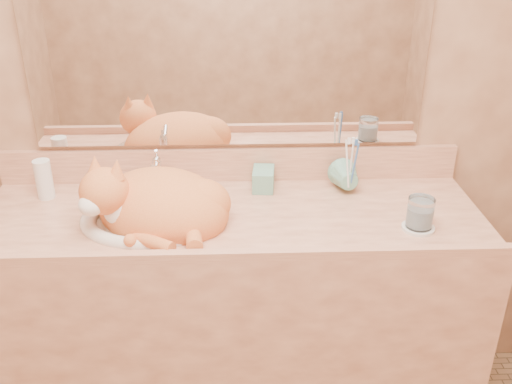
{
  "coord_description": "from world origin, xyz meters",
  "views": [
    {
      "loc": [
        0.02,
        -0.86,
        1.71
      ],
      "look_at": [
        0.08,
        0.7,
        0.94
      ],
      "focal_mm": 40.0,
      "sensor_mm": 36.0,
      "label": 1
    }
  ],
  "objects_px": {
    "vanity_counter": "(233,322)",
    "water_glass": "(420,213)",
    "soap_dispenser": "(263,174)",
    "sink_basin": "(151,200)",
    "cat": "(154,201)",
    "toothbrush_cup": "(350,184)"
  },
  "relations": [
    {
      "from": "vanity_counter",
      "to": "water_glass",
      "type": "bearing_deg",
      "value": -10.98
    },
    {
      "from": "soap_dispenser",
      "to": "vanity_counter",
      "type": "bearing_deg",
      "value": -123.52
    },
    {
      "from": "sink_basin",
      "to": "soap_dispenser",
      "type": "height_order",
      "value": "soap_dispenser"
    },
    {
      "from": "cat",
      "to": "soap_dispenser",
      "type": "relative_size",
      "value": 2.65
    },
    {
      "from": "soap_dispenser",
      "to": "water_glass",
      "type": "bearing_deg",
      "value": -22.74
    },
    {
      "from": "vanity_counter",
      "to": "water_glass",
      "type": "relative_size",
      "value": 17.22
    },
    {
      "from": "toothbrush_cup",
      "to": "vanity_counter",
      "type": "bearing_deg",
      "value": -163.49
    },
    {
      "from": "vanity_counter",
      "to": "sink_basin",
      "type": "distance_m",
      "value": 0.55
    },
    {
      "from": "soap_dispenser",
      "to": "toothbrush_cup",
      "type": "xyz_separation_m",
      "value": [
        0.29,
        -0.02,
        -0.03
      ]
    },
    {
      "from": "sink_basin",
      "to": "toothbrush_cup",
      "type": "bearing_deg",
      "value": 6.51
    },
    {
      "from": "cat",
      "to": "toothbrush_cup",
      "type": "height_order",
      "value": "cat"
    },
    {
      "from": "soap_dispenser",
      "to": "water_glass",
      "type": "xyz_separation_m",
      "value": [
        0.46,
        -0.25,
        -0.02
      ]
    },
    {
      "from": "cat",
      "to": "soap_dispenser",
      "type": "distance_m",
      "value": 0.38
    },
    {
      "from": "soap_dispenser",
      "to": "water_glass",
      "type": "height_order",
      "value": "soap_dispenser"
    },
    {
      "from": "sink_basin",
      "to": "vanity_counter",
      "type": "bearing_deg",
      "value": -0.93
    },
    {
      "from": "soap_dispenser",
      "to": "sink_basin",
      "type": "bearing_deg",
      "value": -150.57
    },
    {
      "from": "vanity_counter",
      "to": "sink_basin",
      "type": "height_order",
      "value": "sink_basin"
    },
    {
      "from": "soap_dispenser",
      "to": "toothbrush_cup",
      "type": "distance_m",
      "value": 0.29
    },
    {
      "from": "water_glass",
      "to": "vanity_counter",
      "type": "bearing_deg",
      "value": 169.02
    },
    {
      "from": "soap_dispenser",
      "to": "cat",
      "type": "bearing_deg",
      "value": -147.68
    },
    {
      "from": "cat",
      "to": "water_glass",
      "type": "height_order",
      "value": "cat"
    },
    {
      "from": "vanity_counter",
      "to": "cat",
      "type": "relative_size",
      "value": 3.75
    }
  ]
}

